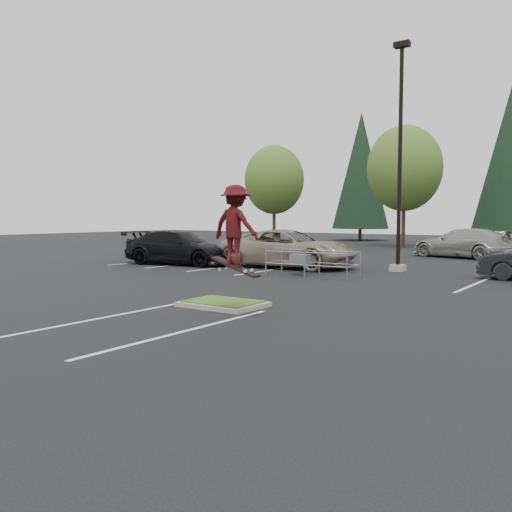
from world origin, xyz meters
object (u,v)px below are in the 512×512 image
Objects in this scene: conif_a at (361,171)px; skateboarder at (235,226)px; cart_corral at (303,260)px; car_l_black at (179,248)px; car_l_tan at (288,249)px; car_l_grey at (166,247)px; light_pole at (400,170)px; decid_a at (274,182)px; decid_b at (404,171)px; conif_b at (512,155)px; car_far_silver at (464,243)px.

conif_a reaches higher than skateboarder.
cart_corral is 7.95m from car_l_black.
car_l_grey is at bearing 79.64° from car_l_tan.
light_pole is 1.14× the size of decid_a.
car_l_tan is 9.04m from car_l_grey.
conif_a reaches higher than cart_corral.
light_pole is 13.22m from skateboarder.
light_pole is 31.63m from conif_a.
decid_a is 1.35× the size of car_l_tan.
car_l_black is at bearing -40.54° from skateboarder.
decid_a is 27.62m from cart_corral.
decid_b is 0.66× the size of conif_b.
decid_a is 0.69× the size of conif_a.
car_far_silver is (0.90, -18.66, -6.97)m from conif_b.
conif_b is at bearing -13.43° from car_l_tan.
cart_corral is 0.57× the size of car_l_tan.
conif_a is (-7.99, 9.47, 1.05)m from decid_b.
car_l_grey is (-9.00, 0.87, -0.23)m from car_l_tan.
conif_a is 0.90× the size of conif_b.
light_pole reaches higher than car_l_grey.
car_l_tan is at bearing -164.71° from light_pole.
conif_b is 32.78m from car_l_grey.
light_pole is 28.69m from conif_b.
skateboarder is 0.34× the size of car_l_tan.
decid_a is (-18.51, 18.03, 1.02)m from light_pole.
skateboarder is 13.02m from car_l_tan.
light_pole is 10.51m from car_far_silver.
light_pole is 1.69× the size of car_l_black.
conif_a is at bearing -68.73° from skateboarder.
conif_a is 34.75m from cart_corral.
skateboarder is (19.21, -31.03, -3.32)m from decid_a.
car_far_silver is at bearing -23.44° from decid_a.
car_l_black is at bearing 102.63° from car_l_tan.
car_l_tan is (-4.50, -29.87, -6.93)m from conif_b.
conif_b is at bearing -160.75° from car_far_silver.
decid_b is 12.43m from conif_a.
decid_a is 36.65m from skateboarder.
conif_a is at bearing -177.95° from conif_b.
car_l_grey is at bearing -114.96° from conif_b.
car_l_black is (-3.99, -21.63, -5.17)m from decid_b.
car_l_tan is at bearing -81.67° from car_l_black.
decid_b is 2.38× the size of car_l_grey.
decid_a is at bearing 124.35° from cart_corral.
car_far_silver is (14.90, -18.16, -6.22)m from conif_a.
conif_a is 3.21× the size of car_l_grey.
car_l_grey is at bearing -37.81° from car_far_silver.
skateboarder is at bearing -158.76° from car_l_tan.
light_pole is 6.33m from car_l_tan.
conif_a reaches higher than light_pole.
car_l_black is (-11.20, 9.90, -1.39)m from skateboarder.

